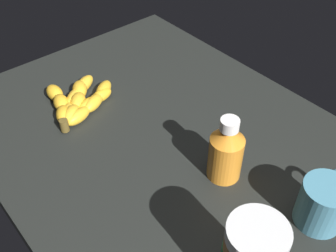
% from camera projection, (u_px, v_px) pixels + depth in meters
% --- Properties ---
extents(ground_plane, '(0.92, 0.71, 0.04)m').
position_uv_depth(ground_plane, '(160.00, 139.00, 0.92)').
color(ground_plane, black).
extents(banana_bunch, '(0.17, 0.19, 0.04)m').
position_uv_depth(banana_bunch, '(77.00, 102.00, 0.96)').
color(banana_bunch, gold).
rests_on(banana_bunch, ground_plane).
extents(honey_bottle, '(0.07, 0.07, 0.14)m').
position_uv_depth(honey_bottle, '(226.00, 151.00, 0.77)').
color(honey_bottle, orange).
rests_on(honey_bottle, ground_plane).
extents(coffee_mug, '(0.09, 0.12, 0.09)m').
position_uv_depth(coffee_mug, '(323.00, 203.00, 0.70)').
color(coffee_mug, teal).
rests_on(coffee_mug, ground_plane).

